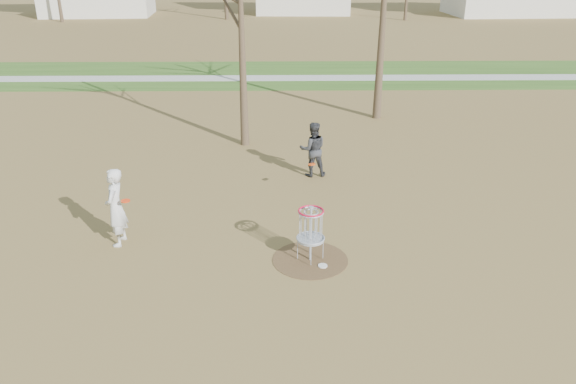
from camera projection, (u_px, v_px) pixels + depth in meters
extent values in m
plane|color=brown|center=(310.00, 260.00, 13.27)|extent=(160.00, 160.00, 0.00)
cube|color=#2D5119|center=(291.00, 74.00, 32.50)|extent=(160.00, 8.00, 0.01)
cube|color=#9E9E99|center=(292.00, 78.00, 31.58)|extent=(160.00, 1.50, 0.01)
cylinder|color=#47331E|center=(310.00, 260.00, 13.26)|extent=(1.80, 1.80, 0.01)
imported|color=silver|center=(116.00, 207.00, 13.61)|extent=(0.50, 0.74, 1.98)
imported|color=#313236|center=(313.00, 149.00, 17.83)|extent=(0.92, 0.74, 1.78)
cylinder|color=white|center=(323.00, 266.00, 12.98)|extent=(0.22, 0.22, 0.02)
cylinder|color=#EB470C|center=(312.00, 164.00, 16.02)|extent=(0.22, 0.22, 0.07)
cylinder|color=#F0340C|center=(125.00, 201.00, 13.33)|extent=(0.22, 0.22, 0.02)
cylinder|color=#9EA3AD|center=(311.00, 235.00, 12.99)|extent=(0.05, 0.05, 1.35)
cylinder|color=#9EA3AD|center=(310.00, 239.00, 13.04)|extent=(0.64, 0.64, 0.04)
torus|color=#9EA3AD|center=(311.00, 212.00, 12.76)|extent=(0.60, 0.60, 0.04)
torus|color=red|center=(311.00, 211.00, 12.75)|extent=(0.60, 0.60, 0.04)
cone|color=#382B1E|center=(242.00, 42.00, 19.52)|extent=(0.32, 0.32, 7.50)
cone|color=#382B1E|center=(383.00, 15.00, 22.60)|extent=(0.36, 0.36, 8.50)
cube|color=silver|center=(98.00, 0.00, 59.96)|extent=(11.46, 7.75, 3.20)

